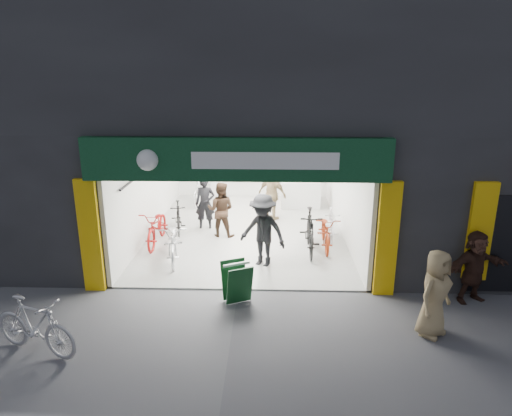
{
  "coord_description": "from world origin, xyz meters",
  "views": [
    {
      "loc": [
        0.71,
        -9.37,
        4.82
      ],
      "look_at": [
        0.36,
        1.5,
        1.51
      ],
      "focal_mm": 32.0,
      "sensor_mm": 36.0,
      "label": 1
    }
  ],
  "objects_px": {
    "bike_left_front": "(174,241)",
    "pedestrian_near": "(435,293)",
    "parked_bike": "(35,326)",
    "bike_right_front": "(310,232)",
    "sandwich_board": "(237,281)"
  },
  "relations": [
    {
      "from": "parked_bike",
      "to": "bike_right_front",
      "type": "bearing_deg",
      "value": -26.76
    },
    {
      "from": "bike_left_front",
      "to": "pedestrian_near",
      "type": "bearing_deg",
      "value": -41.77
    },
    {
      "from": "pedestrian_near",
      "to": "bike_left_front",
      "type": "bearing_deg",
      "value": 106.18
    },
    {
      "from": "sandwich_board",
      "to": "bike_right_front",
      "type": "bearing_deg",
      "value": 32.92
    },
    {
      "from": "bike_right_front",
      "to": "pedestrian_near",
      "type": "xyz_separation_m",
      "value": [
        1.98,
        -3.96,
        0.25
      ]
    },
    {
      "from": "pedestrian_near",
      "to": "parked_bike",
      "type": "bearing_deg",
      "value": 143.81
    },
    {
      "from": "parked_bike",
      "to": "sandwich_board",
      "type": "distance_m",
      "value": 3.93
    },
    {
      "from": "bike_right_front",
      "to": "pedestrian_near",
      "type": "relative_size",
      "value": 1.18
    },
    {
      "from": "bike_left_front",
      "to": "bike_right_front",
      "type": "height_order",
      "value": "bike_right_front"
    },
    {
      "from": "bike_left_front",
      "to": "parked_bike",
      "type": "distance_m",
      "value": 4.47
    },
    {
      "from": "parked_bike",
      "to": "pedestrian_near",
      "type": "height_order",
      "value": "pedestrian_near"
    },
    {
      "from": "bike_left_front",
      "to": "parked_bike",
      "type": "height_order",
      "value": "parked_bike"
    },
    {
      "from": "bike_left_front",
      "to": "pedestrian_near",
      "type": "distance_m",
      "value": 6.52
    },
    {
      "from": "bike_left_front",
      "to": "pedestrian_near",
      "type": "xyz_separation_m",
      "value": [
        5.58,
        -3.35,
        0.32
      ]
    },
    {
      "from": "bike_left_front",
      "to": "bike_right_front",
      "type": "relative_size",
      "value": 1.0
    }
  ]
}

